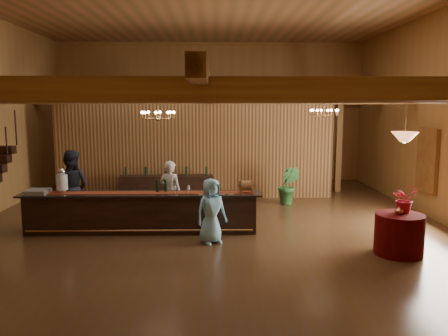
{
  "coord_description": "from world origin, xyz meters",
  "views": [
    {
      "loc": [
        0.15,
        -10.64,
        3.0
      ],
      "look_at": [
        0.4,
        0.89,
        1.36
      ],
      "focal_mm": 35.0,
      "sensor_mm": 36.0,
      "label": 1
    }
  ],
  "objects_px": {
    "backbar_shelf": "(167,188)",
    "guest": "(211,211)",
    "raffle_drum": "(246,186)",
    "tasting_bar": "(142,212)",
    "chandelier_right": "(324,112)",
    "staff_second": "(71,187)",
    "round_table": "(399,234)",
    "pendant_lamp": "(405,137)",
    "bartender": "(170,193)",
    "beverage_dispenser": "(62,181)",
    "floor_plant": "(289,185)",
    "chandelier_left": "(158,115)"
  },
  "relations": [
    {
      "from": "pendant_lamp",
      "to": "bartender",
      "type": "bearing_deg",
      "value": 153.82
    },
    {
      "from": "raffle_drum",
      "to": "backbar_shelf",
      "type": "height_order",
      "value": "raffle_drum"
    },
    {
      "from": "staff_second",
      "to": "beverage_dispenser",
      "type": "bearing_deg",
      "value": 101.6
    },
    {
      "from": "backbar_shelf",
      "to": "raffle_drum",
      "type": "bearing_deg",
      "value": -58.4
    },
    {
      "from": "raffle_drum",
      "to": "guest",
      "type": "bearing_deg",
      "value": -134.95
    },
    {
      "from": "backbar_shelf",
      "to": "guest",
      "type": "distance_m",
      "value": 4.54
    },
    {
      "from": "bartender",
      "to": "staff_second",
      "type": "distance_m",
      "value": 2.53
    },
    {
      "from": "backbar_shelf",
      "to": "guest",
      "type": "height_order",
      "value": "guest"
    },
    {
      "from": "staff_second",
      "to": "chandelier_left",
      "type": "bearing_deg",
      "value": -179.84
    },
    {
      "from": "backbar_shelf",
      "to": "floor_plant",
      "type": "distance_m",
      "value": 3.84
    },
    {
      "from": "pendant_lamp",
      "to": "staff_second",
      "type": "height_order",
      "value": "pendant_lamp"
    },
    {
      "from": "beverage_dispenser",
      "to": "round_table",
      "type": "xyz_separation_m",
      "value": [
        7.37,
        -1.76,
        -0.82
      ]
    },
    {
      "from": "chandelier_left",
      "to": "staff_second",
      "type": "distance_m",
      "value": 2.96
    },
    {
      "from": "tasting_bar",
      "to": "guest",
      "type": "height_order",
      "value": "guest"
    },
    {
      "from": "raffle_drum",
      "to": "bartender",
      "type": "distance_m",
      "value": 2.03
    },
    {
      "from": "tasting_bar",
      "to": "round_table",
      "type": "bearing_deg",
      "value": -17.2
    },
    {
      "from": "beverage_dispenser",
      "to": "chandelier_left",
      "type": "distance_m",
      "value": 2.77
    },
    {
      "from": "raffle_drum",
      "to": "backbar_shelf",
      "type": "distance_m",
      "value": 4.21
    },
    {
      "from": "round_table",
      "to": "raffle_drum",
      "type": "bearing_deg",
      "value": 150.99
    },
    {
      "from": "raffle_drum",
      "to": "round_table",
      "type": "relative_size",
      "value": 0.35
    },
    {
      "from": "raffle_drum",
      "to": "tasting_bar",
      "type": "bearing_deg",
      "value": 178.88
    },
    {
      "from": "raffle_drum",
      "to": "floor_plant",
      "type": "xyz_separation_m",
      "value": [
        1.52,
        2.96,
        -0.53
      ]
    },
    {
      "from": "round_table",
      "to": "guest",
      "type": "relative_size",
      "value": 0.67
    },
    {
      "from": "raffle_drum",
      "to": "floor_plant",
      "type": "bearing_deg",
      "value": 62.76
    },
    {
      "from": "chandelier_right",
      "to": "bartender",
      "type": "xyz_separation_m",
      "value": [
        -4.25,
        -1.52,
        -2.01
      ]
    },
    {
      "from": "chandelier_left",
      "to": "chandelier_right",
      "type": "height_order",
      "value": "same"
    },
    {
      "from": "tasting_bar",
      "to": "chandelier_left",
      "type": "relative_size",
      "value": 7.16
    },
    {
      "from": "chandelier_right",
      "to": "pendant_lamp",
      "type": "distance_m",
      "value": 3.99
    },
    {
      "from": "chandelier_right",
      "to": "tasting_bar",
      "type": "bearing_deg",
      "value": -155.68
    },
    {
      "from": "staff_second",
      "to": "guest",
      "type": "bearing_deg",
      "value": 164.82
    },
    {
      "from": "round_table",
      "to": "guest",
      "type": "xyz_separation_m",
      "value": [
        -3.83,
        0.84,
        0.3
      ]
    },
    {
      "from": "bartender",
      "to": "chandelier_right",
      "type": "bearing_deg",
      "value": -137.87
    },
    {
      "from": "staff_second",
      "to": "raffle_drum",
      "type": "bearing_deg",
      "value": 178.94
    },
    {
      "from": "beverage_dispenser",
      "to": "raffle_drum",
      "type": "relative_size",
      "value": 1.76
    },
    {
      "from": "tasting_bar",
      "to": "bartender",
      "type": "xyz_separation_m",
      "value": [
        0.63,
        0.68,
        0.34
      ]
    },
    {
      "from": "beverage_dispenser",
      "to": "floor_plant",
      "type": "bearing_deg",
      "value": 25.9
    },
    {
      "from": "backbar_shelf",
      "to": "round_table",
      "type": "bearing_deg",
      "value": -45.85
    },
    {
      "from": "chandelier_left",
      "to": "guest",
      "type": "height_order",
      "value": "chandelier_left"
    },
    {
      "from": "tasting_bar",
      "to": "round_table",
      "type": "height_order",
      "value": "tasting_bar"
    },
    {
      "from": "chandelier_right",
      "to": "floor_plant",
      "type": "xyz_separation_m",
      "value": [
        -0.86,
        0.71,
        -2.23
      ]
    },
    {
      "from": "backbar_shelf",
      "to": "round_table",
      "type": "distance_m",
      "value": 7.36
    },
    {
      "from": "round_table",
      "to": "bartender",
      "type": "xyz_separation_m",
      "value": [
        -4.88,
        2.4,
        0.4
      ]
    },
    {
      "from": "beverage_dispenser",
      "to": "pendant_lamp",
      "type": "bearing_deg",
      "value": -13.46
    },
    {
      "from": "chandelier_right",
      "to": "bartender",
      "type": "bearing_deg",
      "value": -160.29
    },
    {
      "from": "tasting_bar",
      "to": "pendant_lamp",
      "type": "xyz_separation_m",
      "value": [
        5.5,
        -1.71,
        1.92
      ]
    },
    {
      "from": "backbar_shelf",
      "to": "floor_plant",
      "type": "bearing_deg",
      "value": -9.27
    },
    {
      "from": "tasting_bar",
      "to": "pendant_lamp",
      "type": "distance_m",
      "value": 6.07
    },
    {
      "from": "round_table",
      "to": "chandelier_right",
      "type": "bearing_deg",
      "value": 99.05
    },
    {
      "from": "beverage_dispenser",
      "to": "pendant_lamp",
      "type": "relative_size",
      "value": 0.67
    },
    {
      "from": "guest",
      "to": "chandelier_right",
      "type": "bearing_deg",
      "value": 16.16
    }
  ]
}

